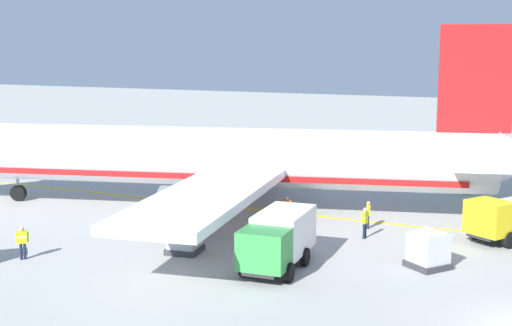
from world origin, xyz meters
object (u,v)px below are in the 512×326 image
service_truck_fuel (467,168)px  crew_loader_left (22,240)px  service_truck_pushback (278,238)px  crew_marshaller (365,220)px  crew_supervisor (368,212)px  crew_loader_right (286,208)px  cargo_container_near (429,250)px  cargo_container_far (184,236)px  airliner_foreground (219,158)px

service_truck_fuel → crew_loader_left: service_truck_fuel is taller
service_truck_pushback → crew_marshaller: bearing=-18.2°
crew_marshaller → crew_supervisor: size_ratio=1.07×
crew_loader_left → crew_loader_right: (11.81, -9.48, 0.05)m
service_truck_pushback → crew_supervisor: bearing=-11.5°
service_truck_fuel → cargo_container_near: service_truck_fuel is taller
service_truck_pushback → cargo_container_near: (3.15, -6.58, -0.62)m
service_truck_pushback → cargo_container_far: 5.49m
service_truck_pushback → cargo_container_near: size_ratio=2.43×
cargo_container_far → airliner_foreground: bearing=17.4°
crew_loader_left → crew_supervisor: size_ratio=1.03×
service_truck_fuel → crew_loader_right: 18.37m
service_truck_fuel → cargo_container_far: size_ratio=2.82×
service_truck_pushback → cargo_container_far: (0.36, 5.44, -0.59)m
cargo_container_far → crew_supervisor: 11.45m
airliner_foreground → cargo_container_near: airliner_foreground is taller
cargo_container_far → crew_loader_right: bearing=-19.8°
service_truck_pushback → service_truck_fuel: bearing=-12.3°
cargo_container_near → crew_loader_right: size_ratio=1.36×
service_truck_pushback → crew_marshaller: (6.95, -2.29, -0.46)m
airliner_foreground → cargo_container_near: size_ratio=17.04×
airliner_foreground → service_truck_pushback: airliner_foreground is taller
crew_loader_right → crew_supervisor: (1.40, -4.63, -0.09)m
cargo_container_far → crew_loader_left: (-4.40, 6.81, 0.09)m
service_truck_pushback → crew_supervisor: (9.17, -1.86, -0.54)m
crew_loader_left → crew_marshaller: bearing=-52.9°
cargo_container_near → crew_marshaller: cargo_container_near is taller
crew_marshaller → crew_loader_left: crew_marshaller is taller
service_truck_pushback → airliner_foreground: bearing=40.2°
airliner_foreground → crew_loader_left: 14.74m
service_truck_fuel → cargo_container_near: bearing=-176.6°
airliner_foreground → cargo_container_far: (-9.65, -3.02, -2.48)m
airliner_foreground → crew_marshaller: bearing=-105.8°
service_truck_fuel → crew_supervisor: size_ratio=3.31×
service_truck_fuel → crew_supervisor: service_truck_fuel is taller
crew_marshaller → cargo_container_far: bearing=130.5°
crew_loader_left → cargo_container_near: bearing=-69.1°
airliner_foreground → crew_supervisor: size_ratio=25.05×
cargo_container_far → crew_loader_right: size_ratio=1.09×
cargo_container_near → crew_loader_left: 20.15m
service_truck_pushback → cargo_container_near: service_truck_pushback is taller
cargo_container_near → cargo_container_far: size_ratio=1.25×
crew_marshaller → crew_loader_right: 5.13m
airliner_foreground → crew_supervisor: 10.64m
cargo_container_near → crew_loader_left: cargo_container_near is taller
service_truck_pushback → cargo_container_far: bearing=86.2°
cargo_container_near → crew_marshaller: (3.81, 4.29, 0.16)m
service_truck_fuel → cargo_container_far: service_truck_fuel is taller
service_truck_pushback → crew_loader_right: bearing=19.6°
airliner_foreground → crew_loader_left: (-14.04, 3.78, -2.39)m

